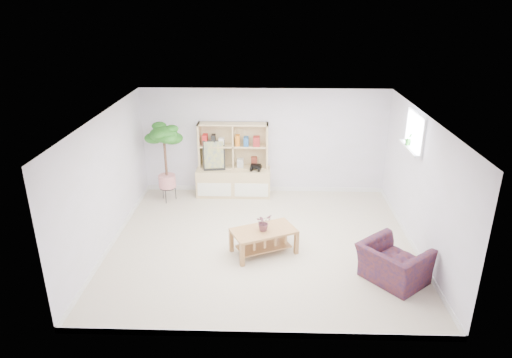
{
  "coord_description": "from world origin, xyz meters",
  "views": [
    {
      "loc": [
        0.12,
        -7.36,
        4.23
      ],
      "look_at": [
        -0.13,
        0.56,
        1.06
      ],
      "focal_mm": 32.0,
      "sensor_mm": 36.0,
      "label": 1
    }
  ],
  "objects_px": {
    "storage_unit": "(233,160)",
    "armchair": "(394,261)",
    "floor_tree": "(166,163)",
    "coffee_table": "(264,241)"
  },
  "relations": [
    {
      "from": "floor_tree",
      "to": "storage_unit",
      "type": "bearing_deg",
      "value": 14.4
    },
    {
      "from": "storage_unit",
      "to": "coffee_table",
      "type": "relative_size",
      "value": 1.52
    },
    {
      "from": "storage_unit",
      "to": "coffee_table",
      "type": "xyz_separation_m",
      "value": [
        0.73,
        -2.54,
        -0.61
      ]
    },
    {
      "from": "floor_tree",
      "to": "armchair",
      "type": "relative_size",
      "value": 1.83
    },
    {
      "from": "storage_unit",
      "to": "floor_tree",
      "type": "xyz_separation_m",
      "value": [
        -1.44,
        -0.37,
        0.05
      ]
    },
    {
      "from": "storage_unit",
      "to": "armchair",
      "type": "height_order",
      "value": "storage_unit"
    },
    {
      "from": "storage_unit",
      "to": "coffee_table",
      "type": "bearing_deg",
      "value": -74.06
    },
    {
      "from": "coffee_table",
      "to": "armchair",
      "type": "height_order",
      "value": "armchair"
    },
    {
      "from": "storage_unit",
      "to": "armchair",
      "type": "xyz_separation_m",
      "value": [
        2.79,
        -3.35,
        -0.47
      ]
    },
    {
      "from": "storage_unit",
      "to": "coffee_table",
      "type": "distance_m",
      "value": 2.71
    }
  ]
}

